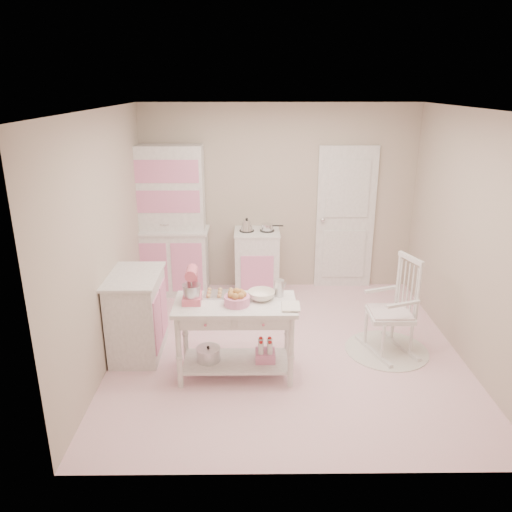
% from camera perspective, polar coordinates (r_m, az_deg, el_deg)
% --- Properties ---
extents(room_shell, '(3.84, 3.84, 2.62)m').
position_cam_1_polar(room_shell, '(5.12, 3.80, 5.69)').
color(room_shell, pink).
rests_on(room_shell, ground).
extents(door, '(0.82, 0.05, 2.04)m').
position_cam_1_polar(door, '(7.19, 10.18, 4.24)').
color(door, white).
rests_on(door, ground).
extents(hutch, '(1.06, 0.50, 2.08)m').
position_cam_1_polar(hutch, '(6.95, -9.86, 3.90)').
color(hutch, white).
rests_on(hutch, ground).
extents(stove, '(0.62, 0.57, 0.92)m').
position_cam_1_polar(stove, '(6.99, 0.11, -0.72)').
color(stove, white).
rests_on(stove, ground).
extents(base_cabinet, '(0.54, 0.84, 0.92)m').
position_cam_1_polar(base_cabinet, '(5.60, -13.43, -6.51)').
color(base_cabinet, white).
rests_on(base_cabinet, ground).
extents(lace_rug, '(0.92, 0.92, 0.01)m').
position_cam_1_polar(lace_rug, '(5.87, 14.68, -10.35)').
color(lace_rug, white).
rests_on(lace_rug, ground).
extents(rocking_chair, '(0.69, 0.84, 1.10)m').
position_cam_1_polar(rocking_chair, '(5.63, 15.15, -5.52)').
color(rocking_chair, white).
rests_on(rocking_chair, ground).
extents(work_table, '(1.20, 0.60, 0.80)m').
position_cam_1_polar(work_table, '(5.09, -2.34, -9.43)').
color(work_table, white).
rests_on(work_table, ground).
extents(stand_mixer, '(0.20, 0.28, 0.34)m').
position_cam_1_polar(stand_mixer, '(4.90, -7.35, -3.40)').
color(stand_mixer, '#E8627C').
rests_on(stand_mixer, work_table).
extents(cookie_tray, '(0.34, 0.24, 0.02)m').
position_cam_1_polar(cookie_tray, '(5.08, -4.04, -4.40)').
color(cookie_tray, silver).
rests_on(cookie_tray, work_table).
extents(bread_basket, '(0.25, 0.25, 0.09)m').
position_cam_1_polar(bread_basket, '(4.85, -2.20, -5.09)').
color(bread_basket, pink).
rests_on(bread_basket, work_table).
extents(mixing_bowl, '(0.27, 0.27, 0.08)m').
position_cam_1_polar(mixing_bowl, '(4.97, 0.62, -4.50)').
color(mixing_bowl, white).
rests_on(mixing_bowl, work_table).
extents(metal_pitcher, '(0.10, 0.10, 0.17)m').
position_cam_1_polar(metal_pitcher, '(5.03, 2.66, -3.67)').
color(metal_pitcher, silver).
rests_on(metal_pitcher, work_table).
extents(recipe_book, '(0.18, 0.24, 0.02)m').
position_cam_1_polar(recipe_book, '(4.81, 2.94, -5.78)').
color(recipe_book, white).
rests_on(recipe_book, work_table).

